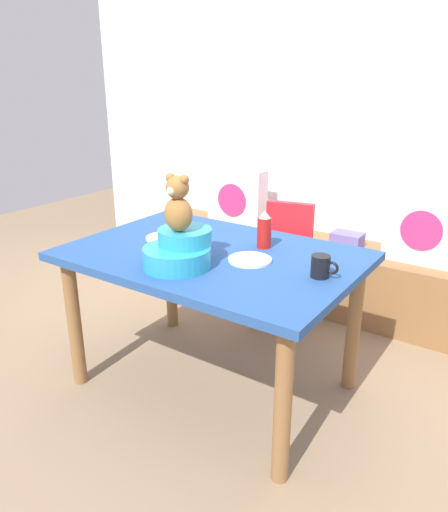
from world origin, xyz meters
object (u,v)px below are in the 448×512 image
object	(u,v)px
teddy_bear	(178,205)
dinner_plate_far	(250,260)
dinner_plate_near	(165,238)
ketchup_bottle	(264,230)
highchair	(283,249)
pillow_floral_left	(237,198)
dining_table	(212,271)
infant_seat_teal	(180,250)
coffee_mug	(321,266)
pillow_floral_right	(424,228)
book_stack	(347,240)

from	to	relation	value
teddy_bear	dinner_plate_far	xyz separation A→B (m)	(0.23, 0.22, -0.27)
dinner_plate_near	dinner_plate_far	xyz separation A→B (m)	(0.53, -0.03, 0.00)
teddy_bear	ketchup_bottle	distance (m)	0.50
highchair	pillow_floral_left	bearing A→B (deg)	145.80
dining_table	dinner_plate_far	distance (m)	0.23
infant_seat_teal	teddy_bear	world-z (taller)	teddy_bear
teddy_bear	coffee_mug	world-z (taller)	teddy_bear
pillow_floral_right	dinner_plate_near	world-z (taller)	pillow_floral_right
dinner_plate_near	infant_seat_teal	bearing A→B (deg)	-39.75
dinner_plate_far	ketchup_bottle	bearing A→B (deg)	101.79
pillow_floral_left	pillow_floral_right	xyz separation A→B (m)	(1.33, 0.00, 0.00)
pillow_floral_right	teddy_bear	size ratio (longest dim) A/B	1.76
dinner_plate_near	book_stack	bearing A→B (deg)	65.37
coffee_mug	dinner_plate_far	distance (m)	0.35
pillow_floral_right	infant_seat_teal	xyz separation A→B (m)	(-0.72, -1.42, 0.13)
infant_seat_teal	highchair	bearing A→B (deg)	89.95
pillow_floral_right	ketchup_bottle	world-z (taller)	ketchup_bottle
pillow_floral_right	dining_table	distance (m)	1.39
highchair	teddy_bear	bearing A→B (deg)	-90.05
highchair	book_stack	bearing A→B (deg)	60.63
book_stack	highchair	bearing A→B (deg)	-119.37
pillow_floral_left	dinner_plate_near	size ratio (longest dim) A/B	2.20
dinner_plate_near	dinner_plate_far	world-z (taller)	same
dining_table	coffee_mug	size ratio (longest dim) A/B	11.46
pillow_floral_left	book_stack	xyz separation A→B (m)	(0.86, 0.02, -0.17)
teddy_bear	coffee_mug	xyz separation A→B (m)	(0.57, 0.23, -0.23)
pillow_floral_left	dining_table	bearing A→B (deg)	-62.33
book_stack	coffee_mug	distance (m)	1.29
ketchup_bottle	pillow_floral_left	bearing A→B (deg)	128.62
coffee_mug	dinner_plate_far	world-z (taller)	coffee_mug
teddy_bear	dinner_plate_far	distance (m)	0.42
teddy_bear	coffee_mug	distance (m)	0.66
dining_table	infant_seat_teal	size ratio (longest dim) A/B	4.17
infant_seat_teal	dinner_plate_near	xyz separation A→B (m)	(-0.30, 0.25, -0.07)
book_stack	infant_seat_teal	world-z (taller)	infant_seat_teal
dining_table	teddy_bear	bearing A→B (deg)	-94.67
infant_seat_teal	ketchup_bottle	distance (m)	0.46
pillow_floral_left	ketchup_bottle	xyz separation A→B (m)	(0.80, -1.00, 0.15)
book_stack	infant_seat_teal	bearing A→B (deg)	-99.70
infant_seat_teal	dinner_plate_far	bearing A→B (deg)	43.74
pillow_floral_left	dinner_plate_near	bearing A→B (deg)	-75.15
pillow_floral_left	pillow_floral_right	world-z (taller)	same
ketchup_bottle	coffee_mug	world-z (taller)	ketchup_bottle
book_stack	coffee_mug	world-z (taller)	coffee_mug
pillow_floral_right	teddy_bear	bearing A→B (deg)	-116.85
highchair	dinner_plate_far	size ratio (longest dim) A/B	3.95
pillow_floral_right	book_stack	world-z (taller)	pillow_floral_right
infant_seat_teal	ketchup_bottle	xyz separation A→B (m)	(0.19, 0.42, 0.02)
pillow_floral_left	highchair	xyz separation A→B (m)	(0.61, -0.42, -0.16)
pillow_floral_left	dining_table	size ratio (longest dim) A/B	0.32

